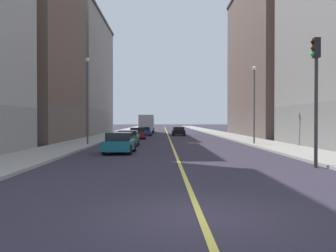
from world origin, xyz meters
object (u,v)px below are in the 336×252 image
object	(u,v)px
building_left_mid	(279,59)
car_teal	(120,143)
car_maroon	(138,133)
building_right_distant	(71,75)
car_green	(128,138)
street_lamp_left_near	(254,96)
car_black	(179,131)
street_lamp_right_near	(87,92)
car_blue	(145,131)
building_right_midblock	(21,54)
traffic_light_left_near	(316,83)
car_red	(149,129)
box_truck	(147,123)

from	to	relation	value
building_left_mid	car_teal	size ratio (longest dim) A/B	5.85
building_left_mid	car_maroon	distance (m)	22.40
building_right_distant	car_green	world-z (taller)	building_right_distant
street_lamp_left_near	car_black	world-z (taller)	street_lamp_left_near
street_lamp_right_near	street_lamp_left_near	bearing A→B (deg)	3.03
car_maroon	street_lamp_left_near	bearing A→B (deg)	-47.39
car_blue	car_teal	world-z (taller)	car_teal
building_right_midblock	building_right_distant	distance (m)	20.88
car_maroon	car_black	xyz separation A→B (m)	(5.23, 8.95, -0.02)
building_left_mid	car_maroon	xyz separation A→B (m)	(-18.86, -6.95, -9.89)
traffic_light_left_near	car_blue	distance (m)	37.54
building_left_mid	car_green	size ratio (longest dim) A/B	5.99
building_right_midblock	building_right_distant	world-z (taller)	building_right_distant
street_lamp_right_near	car_teal	bearing A→B (deg)	-63.34
car_blue	car_teal	size ratio (longest dim) A/B	1.09
building_right_midblock	car_red	xyz separation A→B (m)	(11.81, 30.76, -8.23)
building_right_distant	car_teal	size ratio (longest dim) A/B	5.82
car_red	box_truck	size ratio (longest dim) A/B	0.65
building_right_distant	car_green	xyz separation A→B (m)	(11.35, -27.21, -8.57)
car_red	car_green	distance (m)	37.10
car_green	street_lamp_right_near	bearing A→B (deg)	-176.08
car_blue	car_black	distance (m)	4.81
car_maroon	car_green	xyz separation A→B (m)	(-0.00, -12.33, 0.01)
street_lamp_left_near	car_teal	size ratio (longest dim) A/B	1.66
traffic_light_left_near	street_lamp_left_near	size ratio (longest dim) A/B	0.88
car_red	car_blue	size ratio (longest dim) A/B	1.00
building_right_midblock	street_lamp_left_near	world-z (taller)	building_right_midblock
building_left_mid	traffic_light_left_near	distance (m)	35.91
street_lamp_right_near	car_red	size ratio (longest dim) A/B	1.66
car_teal	car_blue	bearing A→B (deg)	89.43
street_lamp_left_near	car_blue	xyz separation A→B (m)	(-10.44, 20.85, -3.61)
traffic_light_left_near	box_truck	size ratio (longest dim) A/B	0.87
traffic_light_left_near	box_truck	world-z (taller)	traffic_light_left_near
street_lamp_right_near	car_green	distance (m)	5.13
car_blue	car_green	size ratio (longest dim) A/B	1.12
building_right_distant	car_blue	world-z (taller)	building_right_distant
car_teal	box_truck	size ratio (longest dim) A/B	0.60
car_maroon	car_green	size ratio (longest dim) A/B	1.12
car_maroon	box_truck	size ratio (longest dim) A/B	0.65
street_lamp_left_near	car_blue	size ratio (longest dim) A/B	1.52
car_black	box_truck	xyz separation A→B (m)	(-5.02, 11.81, 1.04)
car_red	car_teal	size ratio (longest dim) A/B	1.09
building_left_mid	car_green	world-z (taller)	building_left_mid
building_right_midblock	car_blue	distance (m)	20.80
car_green	car_blue	bearing A→B (deg)	88.87
traffic_light_left_near	car_teal	world-z (taller)	traffic_light_left_near
car_red	box_truck	world-z (taller)	box_truck
building_right_distant	street_lamp_left_near	size ratio (longest dim) A/B	3.50
street_lamp_left_near	car_green	size ratio (longest dim) A/B	1.70
car_teal	street_lamp_left_near	bearing A→B (deg)	35.64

